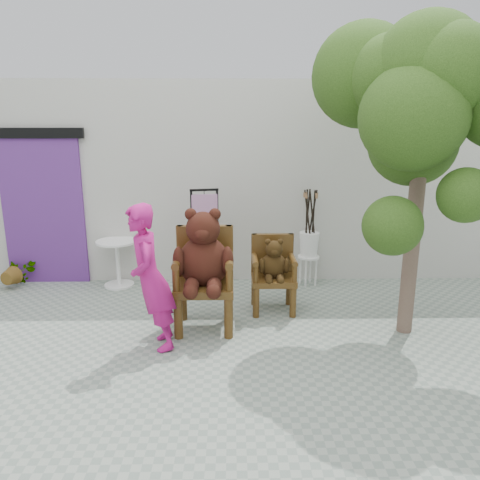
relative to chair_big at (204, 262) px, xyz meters
The scene contains 11 objects.
ground_plane 1.30m from the chair_big, 59.35° to the right, with size 60.00×60.00×0.00m, color gray.
back_wall 2.39m from the chair_big, 77.16° to the left, with size 9.00×1.00×3.00m, color beige.
doorway 3.04m from the chair_big, 145.41° to the left, with size 1.40×0.11×2.33m.
chair_big is the anchor object (origin of this frame).
chair_small 1.05m from the chair_big, 32.03° to the left, with size 0.56×0.52×0.98m.
person 0.73m from the chair_big, 137.35° to the right, with size 0.58×0.38×1.60m, color #B61673.
cafe_table 2.07m from the chair_big, 132.77° to the left, with size 0.60×0.60×0.70m.
display_stand 1.20m from the chair_big, 92.43° to the left, with size 0.51×0.43×1.51m.
stool_bucket 2.11m from the chair_big, 45.19° to the left, with size 0.32×0.32×1.45m.
tree 2.90m from the chair_big, ahead, with size 2.26×1.98×3.50m.
potted_plant 3.31m from the chair_big, 152.74° to the left, with size 0.42×0.37×0.47m, color #1C370F.
Camera 1 is at (-0.18, -4.36, 2.44)m, focal length 35.00 mm.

